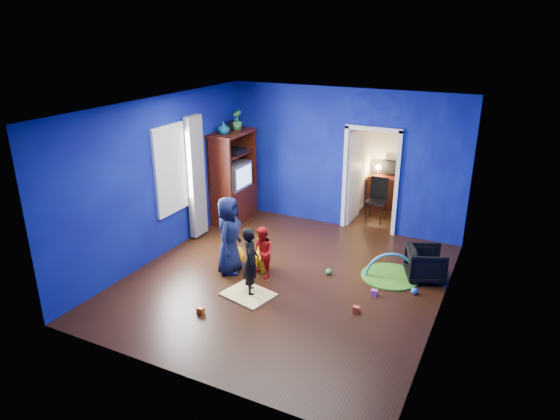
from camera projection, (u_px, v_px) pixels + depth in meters
The scene contains 33 objects.
floor at pixel (285, 280), 8.43m from camera, with size 5.00×5.50×0.01m, color black.
ceiling at pixel (285, 107), 7.41m from camera, with size 5.00×5.50×0.01m, color white.
wall_back at pixel (343, 159), 10.22m from camera, with size 5.00×0.02×2.90m, color #0A0A71.
wall_front at pixel (179, 272), 5.61m from camera, with size 5.00×0.02×2.90m, color #0A0A71.
wall_left at pixel (160, 179), 8.96m from camera, with size 0.02×5.50×2.90m, color #0A0A71.
wall_right at pixel (448, 226), 6.88m from camera, with size 0.02×5.50×2.90m, color #0A0A71.
alcove at pixel (383, 162), 10.78m from camera, with size 1.00×1.75×2.50m, color silver, non-canonical shape.
armchair at pixel (426, 264), 8.38m from camera, with size 0.60×0.62×0.56m, color black.
child_black at pixel (251, 261), 7.84m from camera, with size 0.41×0.27×1.13m, color black.
child_navy at pixel (229, 235), 8.50m from camera, with size 0.67×0.43×1.37m, color #10123D.
toddler_red at pixel (262, 253), 8.40m from camera, with size 0.43×0.34×0.89m, color red.
vase at pixel (224, 128), 10.05m from camera, with size 0.25×0.25×0.26m, color #0C5E61.
potted_plant at pixel (237, 120), 10.46m from camera, with size 0.23×0.23×0.41m, color green.
tv_armoire at pixel (233, 177), 10.69m from camera, with size 0.58×1.14×1.96m, color #3A0F09.
crt_tv at pixel (235, 175), 10.66m from camera, with size 0.46×0.70×0.54m, color silver.
yellow_blanket at pixel (248, 295), 7.95m from camera, with size 0.75×0.60×0.03m, color #F2E07A.
hopper_ball at pixel (235, 255), 8.91m from camera, with size 0.36×0.36×0.36m, color yellow.
kid_chair at pixel (260, 257), 8.70m from camera, with size 0.28×0.28×0.50m, color yellow.
play_mat at pixel (390, 276), 8.52m from camera, with size 0.99×0.99×0.03m, color green.
toy_arch at pixel (390, 276), 8.52m from camera, with size 0.88×0.88×0.05m, color #3F8CD8.
window_left at pixel (172, 169), 9.21m from camera, with size 0.03×0.95×1.55m, color white.
curtain at pixel (196, 177), 9.73m from camera, with size 0.14×0.42×2.40m, color slate.
doorway at pixel (371, 182), 10.11m from camera, with size 1.16×0.10×2.10m, color white.
study_desk at pixel (388, 192), 11.62m from camera, with size 0.88×0.44×0.75m, color #3D140A.
desk_monitor at pixel (391, 167), 11.52m from camera, with size 0.40×0.05×0.32m, color black.
desk_lamp at pixel (378, 167), 11.59m from camera, with size 0.14×0.14×0.14m, color #FFD88C.
folding_chair at pixel (376, 201), 10.78m from camera, with size 0.40×0.40×0.92m, color black.
book_shelf at pixel (395, 121), 11.13m from camera, with size 0.88×0.24×0.04m, color white.
toy_0 at pixel (356, 309), 7.47m from camera, with size 0.10×0.08×0.10m, color #E14C25.
toy_1 at pixel (414, 291), 7.99m from camera, with size 0.11×0.11×0.11m, color #297CEA.
toy_2 at pixel (200, 311), 7.44m from camera, with size 0.10×0.08×0.10m, color #FF5F0D.
toy_3 at pixel (329, 272), 8.60m from camera, with size 0.11×0.11×0.11m, color green.
toy_4 at pixel (374, 293), 7.94m from camera, with size 0.10×0.08×0.10m, color #D04EB3.
Camera 1 is at (3.25, -6.73, 4.08)m, focal length 32.00 mm.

